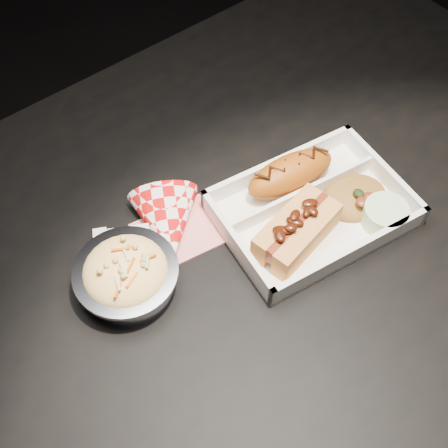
{
  "coord_description": "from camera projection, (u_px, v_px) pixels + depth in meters",
  "views": [
    {
      "loc": [
        -0.31,
        -0.32,
        1.38
      ],
      "look_at": [
        -0.06,
        -0.01,
        0.81
      ],
      "focal_mm": 45.0,
      "sensor_mm": 36.0,
      "label": 1
    }
  ],
  "objects": [
    {
      "name": "floor",
      "position": [
        240.0,
        398.0,
        1.41
      ],
      "size": [
        4.0,
        4.0,
        0.05
      ],
      "primitive_type": "cube",
      "color": "black",
      "rests_on": "ground"
    },
    {
      "name": "dining_table",
      "position": [
        251.0,
        255.0,
        0.85
      ],
      "size": [
        1.2,
        0.8,
        0.75
      ],
      "color": "black",
      "rests_on": "ground"
    },
    {
      "name": "food_tray",
      "position": [
        311.0,
        211.0,
        0.77
      ],
      "size": [
        0.28,
        0.22,
        0.04
      ],
      "rotation": [
        0.0,
        0.0,
        -0.16
      ],
      "color": "white",
      "rests_on": "dining_table"
    },
    {
      "name": "fried_pastry",
      "position": [
        290.0,
        174.0,
        0.78
      ],
      "size": [
        0.14,
        0.07,
        0.05
      ],
      "primitive_type": "ellipsoid",
      "rotation": [
        0.0,
        0.0,
        -0.16
      ],
      "color": "#A95210",
      "rests_on": "food_tray"
    },
    {
      "name": "hotdog",
      "position": [
        297.0,
        229.0,
        0.73
      ],
      "size": [
        0.13,
        0.08,
        0.06
      ],
      "rotation": [
        0.0,
        0.0,
        0.18
      ],
      "color": "#DC934B",
      "rests_on": "food_tray"
    },
    {
      "name": "fried_rice_mound",
      "position": [
        356.0,
        192.0,
        0.77
      ],
      "size": [
        0.11,
        0.09,
        0.03
      ],
      "primitive_type": "ellipsoid",
      "rotation": [
        0.0,
        0.0,
        -0.16
      ],
      "color": "#A16B2F",
      "rests_on": "food_tray"
    },
    {
      "name": "cupcake_liner",
      "position": [
        385.0,
        215.0,
        0.75
      ],
      "size": [
        0.06,
        0.06,
        0.03
      ],
      "primitive_type": "cylinder",
      "color": "beige",
      "rests_on": "food_tray"
    },
    {
      "name": "foil_coleslaw_cup",
      "position": [
        126.0,
        274.0,
        0.69
      ],
      "size": [
        0.13,
        0.13,
        0.06
      ],
      "color": "silver",
      "rests_on": "dining_table"
    },
    {
      "name": "napkin_fork",
      "position": [
        168.0,
        226.0,
        0.75
      ],
      "size": [
        0.16,
        0.14,
        0.1
      ],
      "rotation": [
        0.0,
        0.0,
        -0.5
      ],
      "color": "red",
      "rests_on": "dining_table"
    }
  ]
}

